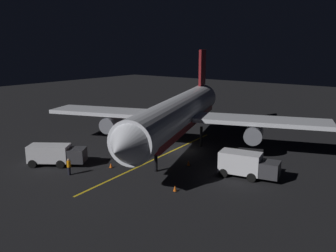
{
  "coord_description": "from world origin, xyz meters",
  "views": [
    {
      "loc": [
        -25.26,
        35.16,
        12.81
      ],
      "look_at": [
        0.0,
        2.0,
        3.5
      ],
      "focal_mm": 37.93,
      "sensor_mm": 36.0,
      "label": 1
    }
  ],
  "objects_px": {
    "airliner": "(179,114)",
    "ground_crew_worker": "(69,167)",
    "traffic_cone_under_wing": "(188,163)",
    "catering_truck": "(246,165)",
    "traffic_cone_near_right": "(68,157)",
    "baggage_truck": "(55,155)",
    "traffic_cone_far": "(111,166)",
    "traffic_cone_near_left": "(175,189)"
  },
  "relations": [
    {
      "from": "traffic_cone_under_wing",
      "to": "catering_truck",
      "type": "bearing_deg",
      "value": -176.0
    },
    {
      "from": "airliner",
      "to": "traffic_cone_far",
      "type": "relative_size",
      "value": 66.13
    },
    {
      "from": "ground_crew_worker",
      "to": "catering_truck",
      "type": "bearing_deg",
      "value": -144.89
    },
    {
      "from": "baggage_truck",
      "to": "traffic_cone_far",
      "type": "height_order",
      "value": "baggage_truck"
    },
    {
      "from": "airliner",
      "to": "traffic_cone_far",
      "type": "xyz_separation_m",
      "value": [
        1.62,
        10.41,
        -4.32
      ]
    },
    {
      "from": "airliner",
      "to": "traffic_cone_near_left",
      "type": "height_order",
      "value": "airliner"
    },
    {
      "from": "traffic_cone_near_left",
      "to": "ground_crew_worker",
      "type": "bearing_deg",
      "value": 15.87
    },
    {
      "from": "baggage_truck",
      "to": "ground_crew_worker",
      "type": "bearing_deg",
      "value": 164.61
    },
    {
      "from": "airliner",
      "to": "catering_truck",
      "type": "height_order",
      "value": "airliner"
    },
    {
      "from": "ground_crew_worker",
      "to": "airliner",
      "type": "bearing_deg",
      "value": -103.14
    },
    {
      "from": "traffic_cone_near_left",
      "to": "airliner",
      "type": "bearing_deg",
      "value": -55.89
    },
    {
      "from": "catering_truck",
      "to": "ground_crew_worker",
      "type": "bearing_deg",
      "value": 35.11
    },
    {
      "from": "catering_truck",
      "to": "traffic_cone_far",
      "type": "height_order",
      "value": "catering_truck"
    },
    {
      "from": "traffic_cone_far",
      "to": "traffic_cone_under_wing",
      "type": "bearing_deg",
      "value": -137.71
    },
    {
      "from": "catering_truck",
      "to": "traffic_cone_near_right",
      "type": "height_order",
      "value": "catering_truck"
    },
    {
      "from": "catering_truck",
      "to": "traffic_cone_under_wing",
      "type": "relative_size",
      "value": 11.15
    },
    {
      "from": "baggage_truck",
      "to": "traffic_cone_near_right",
      "type": "distance_m",
      "value": 2.44
    },
    {
      "from": "airliner",
      "to": "traffic_cone_near_left",
      "type": "bearing_deg",
      "value": 124.11
    },
    {
      "from": "traffic_cone_near_right",
      "to": "baggage_truck",
      "type": "bearing_deg",
      "value": 106.52
    },
    {
      "from": "catering_truck",
      "to": "traffic_cone_near_left",
      "type": "bearing_deg",
      "value": 63.58
    },
    {
      "from": "airliner",
      "to": "traffic_cone_under_wing",
      "type": "bearing_deg",
      "value": 134.82
    },
    {
      "from": "traffic_cone_near_left",
      "to": "traffic_cone_far",
      "type": "xyz_separation_m",
      "value": [
        9.32,
        -0.97,
        0.0
      ]
    },
    {
      "from": "baggage_truck",
      "to": "traffic_cone_near_right",
      "type": "xyz_separation_m",
      "value": [
        0.64,
        -2.15,
        -0.96
      ]
    },
    {
      "from": "traffic_cone_near_left",
      "to": "baggage_truck",
      "type": "bearing_deg",
      "value": 8.14
    },
    {
      "from": "baggage_truck",
      "to": "traffic_cone_under_wing",
      "type": "xyz_separation_m",
      "value": [
        -11.8,
        -8.81,
        -0.96
      ]
    },
    {
      "from": "catering_truck",
      "to": "traffic_cone_far",
      "type": "distance_m",
      "value": 14.32
    },
    {
      "from": "traffic_cone_near_right",
      "to": "traffic_cone_under_wing",
      "type": "height_order",
      "value": "same"
    },
    {
      "from": "ground_crew_worker",
      "to": "traffic_cone_near_left",
      "type": "distance_m",
      "value": 11.55
    },
    {
      "from": "catering_truck",
      "to": "ground_crew_worker",
      "type": "height_order",
      "value": "catering_truck"
    },
    {
      "from": "ground_crew_worker",
      "to": "traffic_cone_under_wing",
      "type": "relative_size",
      "value": 3.16
    },
    {
      "from": "baggage_truck",
      "to": "traffic_cone_near_left",
      "type": "bearing_deg",
      "value": -171.86
    },
    {
      "from": "traffic_cone_near_right",
      "to": "catering_truck",
      "type": "bearing_deg",
      "value": -159.49
    },
    {
      "from": "ground_crew_worker",
      "to": "traffic_cone_near_right",
      "type": "relative_size",
      "value": 3.16
    },
    {
      "from": "catering_truck",
      "to": "ground_crew_worker",
      "type": "relative_size",
      "value": 3.52
    },
    {
      "from": "airliner",
      "to": "ground_crew_worker",
      "type": "bearing_deg",
      "value": 76.86
    },
    {
      "from": "airliner",
      "to": "traffic_cone_under_wing",
      "type": "distance_m",
      "value": 7.9
    },
    {
      "from": "baggage_truck",
      "to": "catering_truck",
      "type": "distance_m",
      "value": 20.6
    },
    {
      "from": "airliner",
      "to": "traffic_cone_near_right",
      "type": "relative_size",
      "value": 66.13
    },
    {
      "from": "airliner",
      "to": "catering_truck",
      "type": "xyz_separation_m",
      "value": [
        -11.26,
        4.23,
        -3.28
      ]
    },
    {
      "from": "catering_truck",
      "to": "traffic_cone_near_left",
      "type": "height_order",
      "value": "catering_truck"
    },
    {
      "from": "traffic_cone_near_left",
      "to": "traffic_cone_under_wing",
      "type": "bearing_deg",
      "value": -65.52
    },
    {
      "from": "baggage_truck",
      "to": "traffic_cone_near_left",
      "type": "xyz_separation_m",
      "value": [
        -14.84,
        -2.12,
        -0.96
      ]
    }
  ]
}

